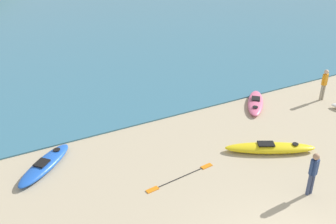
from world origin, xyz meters
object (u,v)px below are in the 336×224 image
Objects in this scene: kayak_on_sand_4 at (270,148)px; person_near_foreground at (313,171)px; kayak_on_sand_0 at (255,103)px; loose_paddle at (181,177)px; person_near_waterline at (324,83)px; kayak_on_sand_1 at (45,165)px.

person_near_foreground is (-0.52, -2.54, 0.74)m from kayak_on_sand_4.
kayak_on_sand_0 is 6.69m from loose_paddle.
kayak_on_sand_0 is 0.74× the size of kayak_on_sand_4.
kayak_on_sand_4 is 2.16× the size of person_near_waterline.
kayak_on_sand_4 is at bearing -2.40° from loose_paddle.
person_near_foreground is at bearing -36.59° from kayak_on_sand_1.
kayak_on_sand_0 is 6.49m from person_near_foreground.
loose_paddle is (4.06, -2.78, -0.14)m from kayak_on_sand_1.
person_near_foreground reaches higher than kayak_on_sand_4.
person_near_waterline is (5.26, 2.37, 0.73)m from kayak_on_sand_4.
kayak_on_sand_0 is at bearing 162.64° from person_near_waterline.
kayak_on_sand_0 reaches higher than loose_paddle.
kayak_on_sand_0 is at bearing 59.06° from kayak_on_sand_4.
kayak_on_sand_4 is 3.85m from loose_paddle.
kayak_on_sand_4 is 2.70m from person_near_foreground.
kayak_on_sand_0 is 3.94m from kayak_on_sand_4.
kayak_on_sand_1 is (-9.93, -0.44, 0.01)m from kayak_on_sand_0.
kayak_on_sand_1 is at bearing -177.45° from kayak_on_sand_0.
kayak_on_sand_1 is at bearing 145.64° from loose_paddle.
person_near_foreground is 4.37m from loose_paddle.
person_near_waterline is 9.40m from loose_paddle.
kayak_on_sand_0 is at bearing 66.73° from person_near_foreground.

